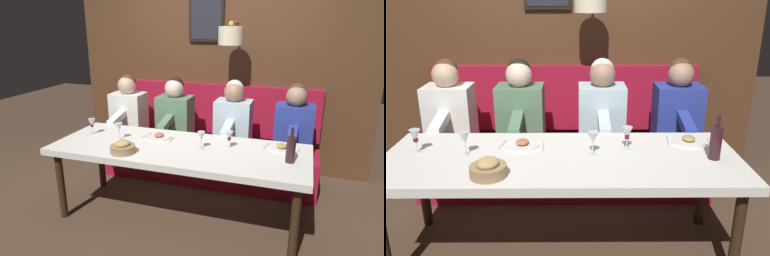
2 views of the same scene
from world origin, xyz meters
TOP-DOWN VIEW (x-y plane):
  - ground_plane at (0.00, 0.00)m, footprint 12.00×12.00m
  - dining_table at (0.00, 0.00)m, footprint 0.90×2.37m
  - banquette_bench at (0.89, 0.00)m, footprint 0.52×2.57m
  - back_wall_panel at (1.46, -0.00)m, footprint 0.59×3.77m
  - diner_nearest at (0.88, -0.99)m, footprint 0.60×0.40m
  - diner_near at (0.88, -0.33)m, footprint 0.60×0.40m
  - diner_middle at (0.88, 0.38)m, footprint 0.60×0.40m
  - diner_far at (0.88, 0.99)m, footprint 0.60×0.40m
  - place_setting_0 at (0.18, 0.28)m, footprint 0.24×0.32m
  - place_setting_1 at (0.24, -0.91)m, footprint 0.24×0.33m
  - wine_glass_0 at (0.07, 0.98)m, footprint 0.07×0.07m
  - wine_glass_1 at (0.03, 0.63)m, footprint 0.07×0.07m
  - wine_glass_2 at (0.12, -0.45)m, footprint 0.07×0.07m
  - wine_glass_3 at (0.02, -0.21)m, footprint 0.07×0.07m
  - wine_bottle at (-0.05, -1.00)m, footprint 0.08×0.08m
  - bread_bowl at (-0.29, 0.42)m, footprint 0.22×0.22m

SIDE VIEW (x-z plane):
  - ground_plane at x=0.00m, z-range 0.00..0.00m
  - banquette_bench at x=0.89m, z-range 0.00..0.45m
  - dining_table at x=0.00m, z-range 0.31..1.05m
  - place_setting_0 at x=0.18m, z-range 0.73..0.78m
  - place_setting_1 at x=0.24m, z-range 0.73..0.78m
  - bread_bowl at x=-0.29m, z-range 0.73..0.85m
  - diner_nearest at x=0.88m, z-range 0.42..1.21m
  - diner_near at x=0.88m, z-range 0.42..1.21m
  - diner_middle at x=0.88m, z-range 0.42..1.21m
  - diner_far at x=0.88m, z-range 0.42..1.21m
  - wine_glass_2 at x=0.12m, z-range 0.77..0.94m
  - wine_glass_0 at x=0.07m, z-range 0.77..0.94m
  - wine_bottle at x=-0.05m, z-range 0.71..1.01m
  - wine_glass_1 at x=0.03m, z-range 0.77..0.94m
  - wine_glass_3 at x=0.02m, z-range 0.77..0.94m
  - back_wall_panel at x=1.46m, z-range -0.08..2.82m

